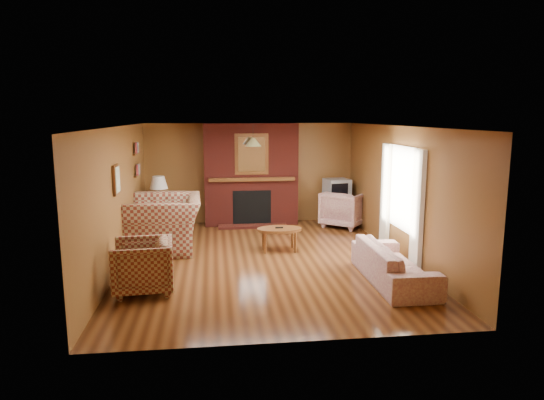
{
  "coord_description": "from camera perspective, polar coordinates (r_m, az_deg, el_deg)",
  "views": [
    {
      "loc": [
        -0.88,
        -8.42,
        2.59
      ],
      "look_at": [
        0.21,
        0.6,
        1.0
      ],
      "focal_mm": 32.0,
      "sensor_mm": 36.0,
      "label": 1
    }
  ],
  "objects": [
    {
      "name": "coffee_table",
      "position": [
        9.34,
        0.86,
        -3.67
      ],
      "size": [
        0.86,
        0.54,
        0.47
      ],
      "color": "brown",
      "rests_on": "floor"
    },
    {
      "name": "window_right",
      "position": [
        8.99,
        14.94,
        0.25
      ],
      "size": [
        0.1,
        1.85,
        2.0
      ],
      "color": "#EBE3C7",
      "rests_on": "wall_right"
    },
    {
      "name": "wall_front",
      "position": [
        5.43,
        2.66,
        -4.92
      ],
      "size": [
        6.5,
        0.0,
        6.5
      ],
      "primitive_type": "plane",
      "rotation": [
        -1.57,
        0.0,
        0.0
      ],
      "color": "brown",
      "rests_on": "floor"
    },
    {
      "name": "wall_left",
      "position": [
        8.69,
        -17.57,
        0.28
      ],
      "size": [
        0.0,
        6.5,
        6.5
      ],
      "primitive_type": "plane",
      "rotation": [
        1.57,
        0.0,
        1.57
      ],
      "color": "brown",
      "rests_on": "floor"
    },
    {
      "name": "tv_stand",
      "position": [
        11.82,
        7.57,
        -1.34
      ],
      "size": [
        0.54,
        0.49,
        0.58
      ],
      "primitive_type": "cube",
      "rotation": [
        0.0,
        0.0,
        -0.02
      ],
      "color": "black",
      "rests_on": "floor"
    },
    {
      "name": "floor",
      "position": [
        8.85,
        -0.91,
        -7.06
      ],
      "size": [
        6.5,
        6.5,
        0.0
      ],
      "primitive_type": "plane",
      "color": "#41210E",
      "rests_on": "ground"
    },
    {
      "name": "bookshelf",
      "position": [
        10.48,
        -15.51,
        4.54
      ],
      "size": [
        0.09,
        0.55,
        0.71
      ],
      "color": "brown",
      "rests_on": "wall_left"
    },
    {
      "name": "floral_armchair",
      "position": [
        11.48,
        8.5,
        -1.05
      ],
      "size": [
        1.28,
        1.29,
        0.84
      ],
      "primitive_type": "imported",
      "rotation": [
        0.0,
        0.0,
        2.44
      ],
      "color": "beige",
      "rests_on": "floor"
    },
    {
      "name": "plaid_loveseat",
      "position": [
        9.64,
        -12.54,
        -2.68
      ],
      "size": [
        1.46,
        1.66,
        1.04
      ],
      "primitive_type": "imported",
      "rotation": [
        0.0,
        0.0,
        -1.53
      ],
      "color": "maroon",
      "rests_on": "floor"
    },
    {
      "name": "crt_tv",
      "position": [
        11.72,
        7.64,
        1.26
      ],
      "size": [
        0.63,
        0.63,
        0.5
      ],
      "color": "#9B9DA2",
      "rests_on": "tv_stand"
    },
    {
      "name": "fireplace",
      "position": [
        11.52,
        -2.49,
        2.93
      ],
      "size": [
        2.2,
        0.82,
        2.4
      ],
      "color": "#5B1A13",
      "rests_on": "floor"
    },
    {
      "name": "plaid_armchair",
      "position": [
        7.46,
        -14.97,
        -7.51
      ],
      "size": [
        0.94,
        0.92,
        0.79
      ],
      "primitive_type": "imported",
      "rotation": [
        0.0,
        0.0,
        -1.48
      ],
      "color": "maroon",
      "rests_on": "floor"
    },
    {
      "name": "wall_right",
      "position": [
        9.18,
        14.78,
        0.91
      ],
      "size": [
        0.0,
        6.5,
        6.5
      ],
      "primitive_type": "plane",
      "rotation": [
        1.57,
        0.0,
        -1.57
      ],
      "color": "brown",
      "rests_on": "floor"
    },
    {
      "name": "wall_back",
      "position": [
        11.79,
        -2.59,
        3.18
      ],
      "size": [
        6.5,
        0.0,
        6.5
      ],
      "primitive_type": "plane",
      "rotation": [
        1.57,
        0.0,
        0.0
      ],
      "color": "brown",
      "rests_on": "floor"
    },
    {
      "name": "side_table",
      "position": [
        11.18,
        -13.04,
        -2.13
      ],
      "size": [
        0.47,
        0.47,
        0.6
      ],
      "primitive_type": "cube",
      "rotation": [
        0.0,
        0.0,
        -0.04
      ],
      "color": "brown",
      "rests_on": "floor"
    },
    {
      "name": "pendant_light",
      "position": [
        10.77,
        -2.24,
        6.81
      ],
      "size": [
        0.36,
        0.36,
        0.48
      ],
      "color": "black",
      "rests_on": "ceiling"
    },
    {
      "name": "botanical_print",
      "position": [
        8.34,
        -17.84,
        2.31
      ],
      "size": [
        0.05,
        0.4,
        0.5
      ],
      "color": "brown",
      "rests_on": "wall_left"
    },
    {
      "name": "floral_sofa",
      "position": [
        7.9,
        14.13,
        -7.24
      ],
      "size": [
        0.81,
        2.04,
        0.59
      ],
      "primitive_type": "imported",
      "rotation": [
        0.0,
        0.0,
        1.56
      ],
      "color": "beige",
      "rests_on": "floor"
    },
    {
      "name": "table_lamp",
      "position": [
        11.06,
        -13.18,
        1.25
      ],
      "size": [
        0.4,
        0.4,
        0.66
      ],
      "color": "white",
      "rests_on": "side_table"
    },
    {
      "name": "ceiling",
      "position": [
        8.47,
        -0.96,
        8.67
      ],
      "size": [
        6.5,
        6.5,
        0.0
      ],
      "primitive_type": "plane",
      "rotation": [
        3.14,
        0.0,
        0.0
      ],
      "color": "white",
      "rests_on": "wall_back"
    }
  ]
}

